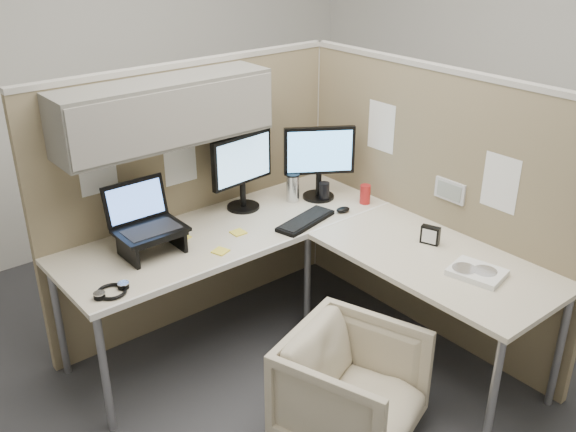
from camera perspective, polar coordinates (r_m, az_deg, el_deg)
ground at (r=3.79m, az=1.26°, el=-13.42°), size 4.50×4.50×0.00m
partition_back at (r=3.74m, az=-9.45°, el=5.05°), size 2.00×0.36×1.63m
partition_right at (r=3.89m, az=12.15°, el=1.21°), size 0.07×2.03×1.63m
desk at (r=3.56m, az=1.58°, el=-2.93°), size 2.00×1.98×0.73m
office_chair at (r=3.21m, az=5.71°, el=-14.61°), size 0.75×0.73×0.62m
monitor_left at (r=3.85m, az=-4.09°, el=4.45°), size 0.44×0.20×0.47m
monitor_right at (r=3.99m, az=2.79°, el=5.27°), size 0.39×0.26×0.47m
laptop_station at (r=3.46m, az=-12.38°, el=-0.98°), size 0.35×0.30×0.37m
keyboard at (r=3.75m, az=1.57°, el=-0.44°), size 0.43×0.22×0.02m
mouse at (r=3.89m, az=4.91°, el=0.56°), size 0.10×0.07×0.03m
travel_mug at (r=4.01m, az=0.43°, el=2.56°), size 0.09×0.09×0.18m
soda_can_green at (r=4.01m, az=6.88°, el=1.93°), size 0.07×0.07×0.12m
soda_can_silver at (r=4.03m, az=3.23°, el=2.18°), size 0.07×0.07×0.12m
sticky_note_a at (r=3.45m, az=-6.02°, el=-3.13°), size 0.10×0.10×0.01m
sticky_note_c at (r=3.62m, az=-9.39°, el=-1.89°), size 0.09×0.09×0.01m
sticky_note_d at (r=3.64m, az=-4.44°, el=-1.47°), size 0.08×0.08×0.01m
headphones at (r=3.18m, az=-15.40°, el=-6.47°), size 0.18×0.16×0.03m
paper_stack at (r=3.35m, az=16.45°, el=-4.83°), size 0.25×0.29×0.03m
desk_clock at (r=3.58m, az=12.53°, el=-1.67°), size 0.07×0.11×0.10m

